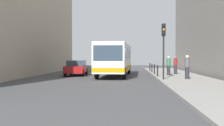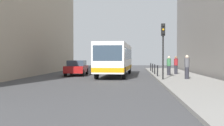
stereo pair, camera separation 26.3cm
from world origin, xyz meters
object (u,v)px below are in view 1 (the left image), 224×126
(car_beside_bus, at_px, (76,67))
(bollard_far, at_px, (152,68))
(pedestrian_mid_sidewalk, at_px, (169,66))
(pedestrian_near_signal, at_px, (187,67))
(bus, at_px, (115,58))
(bollard_near, at_px, (158,71))
(traffic_light, at_px, (164,41))
(pedestrian_far_sidewalk, at_px, (175,65))
(bollard_mid, at_px, (154,69))
(bollard_farthest, at_px, (150,67))

(car_beside_bus, xyz_separation_m, bollard_far, (7.63, 3.29, -0.16))
(pedestrian_mid_sidewalk, bearing_deg, pedestrian_near_signal, -67.65)
(bus, xyz_separation_m, pedestrian_near_signal, (5.73, -5.28, -0.67))
(bollard_near, xyz_separation_m, bollard_far, (0.00, 6.10, 0.00))
(bollard_far, xyz_separation_m, pedestrian_near_signal, (1.95, -8.88, 0.43))
(pedestrian_near_signal, bearing_deg, bollard_near, -126.92)
(car_beside_bus, relative_size, traffic_light, 1.09)
(pedestrian_far_sidewalk, bearing_deg, bollard_far, 118.71)
(car_beside_bus, xyz_separation_m, bollard_near, (7.63, -2.81, -0.16))
(bollard_far, bearing_deg, bollard_mid, -90.00)
(traffic_light, height_order, bollard_near, traffic_light)
(bus, distance_m, pedestrian_far_sidewalk, 5.94)
(bollard_far, relative_size, pedestrian_mid_sidewalk, 0.54)
(car_beside_bus, relative_size, pedestrian_near_signal, 2.50)
(bollard_far, bearing_deg, bollard_farthest, 90.00)
(car_beside_bus, height_order, bollard_far, car_beside_bus)
(traffic_light, bearing_deg, bollard_mid, 90.89)
(bollard_farthest, bearing_deg, bollard_mid, -90.00)
(pedestrian_near_signal, bearing_deg, bollard_farthest, -152.64)
(bollard_farthest, height_order, pedestrian_mid_sidewalk, pedestrian_mid_sidewalk)
(bollard_farthest, height_order, pedestrian_far_sidewalk, pedestrian_far_sidewalk)
(traffic_light, height_order, pedestrian_far_sidewalk, traffic_light)
(car_beside_bus, height_order, pedestrian_near_signal, pedestrian_near_signal)
(traffic_light, bearing_deg, car_beside_bus, 141.18)
(traffic_light, xyz_separation_m, bollard_far, (-0.10, 9.51, -2.38))
(car_beside_bus, xyz_separation_m, pedestrian_near_signal, (9.57, -5.59, 0.27))
(bollard_far, height_order, pedestrian_mid_sidewalk, pedestrian_mid_sidewalk)
(pedestrian_near_signal, xyz_separation_m, pedestrian_far_sidewalk, (0.12, 6.08, -0.03))
(bollard_near, height_order, pedestrian_far_sidewalk, pedestrian_far_sidewalk)
(traffic_light, distance_m, bollard_far, 9.80)
(pedestrian_mid_sidewalk, bearing_deg, bollard_farthest, 110.49)
(bus, bearing_deg, traffic_light, 125.92)
(pedestrian_near_signal, bearing_deg, bus, -114.56)
(bollard_far, xyz_separation_m, pedestrian_mid_sidewalk, (1.15, -4.58, 0.40))
(bollard_farthest, bearing_deg, bollard_near, -90.00)
(bollard_near, relative_size, bollard_far, 1.00)
(bollard_far, distance_m, pedestrian_near_signal, 9.10)
(bus, height_order, car_beside_bus, bus)
(bollard_mid, height_order, pedestrian_far_sidewalk, pedestrian_far_sidewalk)
(traffic_light, relative_size, pedestrian_mid_sidewalk, 2.35)
(car_beside_bus, distance_m, bollard_near, 8.13)
(bus, distance_m, pedestrian_mid_sidewalk, 5.08)
(bollard_mid, bearing_deg, bollard_near, -90.00)
(bus, height_order, bollard_farthest, bus)
(pedestrian_far_sidewalk, bearing_deg, bus, -179.86)
(pedestrian_mid_sidewalk, bearing_deg, bollard_far, 116.02)
(bollard_far, height_order, bollard_farthest, same)
(pedestrian_near_signal, bearing_deg, bollard_mid, -143.44)
(bus, bearing_deg, pedestrian_far_sidewalk, -169.62)
(car_beside_bus, distance_m, bollard_farthest, 9.92)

